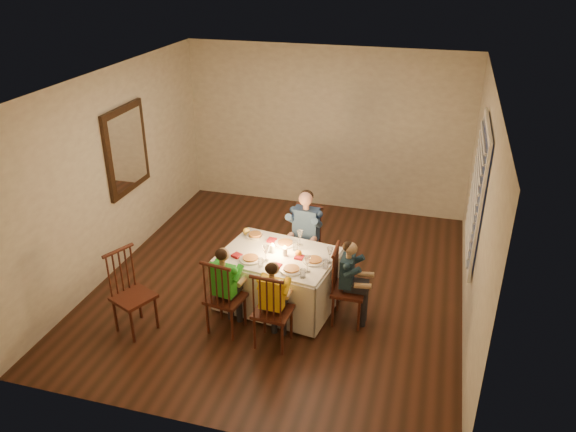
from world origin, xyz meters
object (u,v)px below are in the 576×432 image
(adult, at_px, (305,274))
(chair_adult, at_px, (305,274))
(dining_table, at_px, (279,269))
(serving_bowl, at_px, (255,236))
(child_teal, at_px, (347,320))
(chair_extra, at_px, (138,329))
(chair_near_left, at_px, (227,329))
(chair_end, at_px, (347,320))
(child_green, at_px, (227,329))
(child_yellow, at_px, (273,343))
(chair_near_right, at_px, (273,343))

(adult, bearing_deg, chair_adult, 0.00)
(dining_table, bearing_deg, serving_bowl, 151.11)
(child_teal, bearing_deg, chair_extra, 108.91)
(chair_near_left, xyz_separation_m, chair_end, (1.28, 0.53, 0.00))
(adult, relative_size, child_green, 1.13)
(dining_table, distance_m, adult, 0.90)
(chair_near_left, height_order, child_green, child_green)
(chair_end, distance_m, chair_extra, 2.40)
(chair_extra, relative_size, serving_bowl, 4.94)
(dining_table, bearing_deg, child_teal, 1.25)
(chair_end, relative_size, adult, 0.79)
(chair_near_left, bearing_deg, child_yellow, 179.19)
(adult, xyz_separation_m, child_teal, (0.73, -0.85, 0.00))
(child_teal, distance_m, serving_bowl, 1.50)
(dining_table, distance_m, child_yellow, 0.90)
(child_green, height_order, child_yellow, child_green)
(chair_adult, xyz_separation_m, child_green, (-0.56, -1.39, 0.00))
(dining_table, bearing_deg, child_green, -114.63)
(child_yellow, bearing_deg, chair_adult, -85.74)
(chair_end, bearing_deg, chair_adult, 39.54)
(child_yellow, xyz_separation_m, child_teal, (0.71, 0.63, 0.00))
(chair_end, xyz_separation_m, child_green, (-1.28, -0.53, 0.00))
(chair_near_left, bearing_deg, chair_extra, 24.43)
(chair_adult, bearing_deg, chair_end, -44.43)
(child_green, bearing_deg, adult, -103.37)
(child_yellow, bearing_deg, child_teal, -134.91)
(chair_adult, height_order, chair_near_left, same)
(chair_adult, xyz_separation_m, chair_extra, (-1.53, -1.66, 0.00))
(child_green, xyz_separation_m, serving_bowl, (0.04, 0.94, 0.72))
(chair_near_left, relative_size, serving_bowl, 4.74)
(serving_bowl, bearing_deg, chair_near_left, -92.20)
(chair_extra, distance_m, child_yellow, 1.56)
(dining_table, distance_m, child_teal, 1.00)
(dining_table, distance_m, serving_bowl, 0.53)
(adult, bearing_deg, child_yellow, -84.00)
(chair_adult, height_order, child_green, child_green)
(dining_table, distance_m, chair_adult, 0.90)
(chair_extra, bearing_deg, child_green, -50.06)
(dining_table, height_order, chair_near_left, dining_table)
(serving_bowl, bearing_deg, chair_end, -18.06)
(chair_near_left, height_order, chair_near_right, same)
(chair_near_left, relative_size, chair_near_right, 1.00)
(chair_near_left, height_order, adult, adult)
(child_green, bearing_deg, child_yellow, 179.19)
(chair_adult, xyz_separation_m, child_teal, (0.73, -0.85, 0.00))
(chair_near_right, xyz_separation_m, child_teal, (0.71, 0.63, 0.00))
(chair_end, xyz_separation_m, serving_bowl, (-1.25, 0.41, 0.72))
(adult, bearing_deg, chair_near_left, -106.69)
(chair_end, height_order, child_yellow, child_yellow)
(child_green, distance_m, serving_bowl, 1.18)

